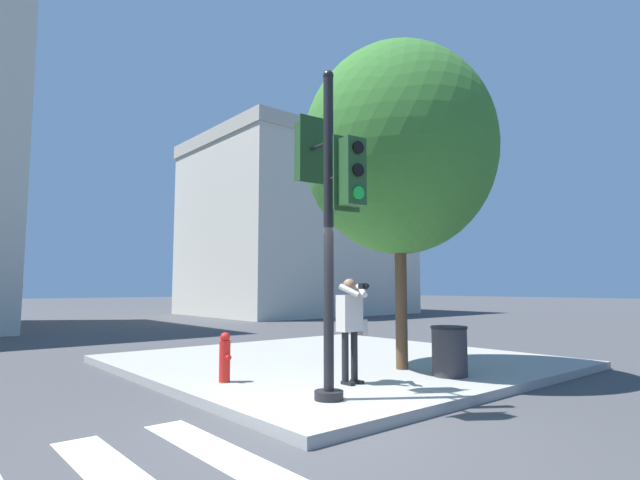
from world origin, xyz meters
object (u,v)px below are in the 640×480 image
(traffic_signal_pole, at_px, (328,198))
(street_tree, at_px, (399,149))
(person_photographer, at_px, (351,321))
(trash_bin, at_px, (449,351))
(fire_hydrant, at_px, (225,357))

(traffic_signal_pole, distance_m, street_tree, 3.25)
(person_photographer, bearing_deg, trash_bin, -19.40)
(traffic_signal_pole, bearing_deg, fire_hydrant, 102.22)
(person_photographer, distance_m, trash_bin, 1.95)
(person_photographer, relative_size, fire_hydrant, 2.10)
(person_photographer, bearing_deg, fire_hydrant, 136.23)
(fire_hydrant, xyz_separation_m, trash_bin, (3.23, -2.03, 0.03))
(trash_bin, bearing_deg, person_photographer, 160.60)
(person_photographer, relative_size, trash_bin, 1.96)
(traffic_signal_pole, distance_m, trash_bin, 3.64)
(street_tree, xyz_separation_m, fire_hydrant, (-3.18, 1.01, -3.81))
(traffic_signal_pole, xyz_separation_m, person_photographer, (1.03, 0.63, -1.78))
(fire_hydrant, relative_size, trash_bin, 0.93)
(traffic_signal_pole, relative_size, trash_bin, 5.48)
(traffic_signal_pole, distance_m, fire_hydrant, 3.17)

